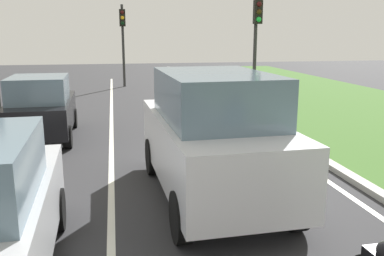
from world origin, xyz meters
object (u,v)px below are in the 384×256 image
object	(u,v)px
car_suv_ahead	(213,135)
traffic_light_far_median	(123,32)
traffic_light_near_right	(257,31)
car_hatchback_far	(41,108)

from	to	relation	value
car_suv_ahead	traffic_light_far_median	distance (m)	16.79
car_suv_ahead	traffic_light_near_right	size ratio (longest dim) A/B	1.00
car_hatchback_far	traffic_light_far_median	bearing A→B (deg)	75.60
car_hatchback_far	traffic_light_near_right	xyz separation A→B (m)	(7.63, 4.04, 2.13)
car_hatchback_far	traffic_light_near_right	bearing A→B (deg)	26.29
car_suv_ahead	traffic_light_near_right	bearing A→B (deg)	64.55
car_suv_ahead	traffic_light_far_median	world-z (taller)	traffic_light_far_median
traffic_light_far_median	traffic_light_near_right	bearing A→B (deg)	-56.20
car_hatchback_far	traffic_light_near_right	size ratio (longest dim) A/B	0.82
car_hatchback_far	traffic_light_far_median	world-z (taller)	traffic_light_far_median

